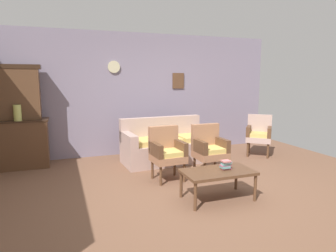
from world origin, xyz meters
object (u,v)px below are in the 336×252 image
(armchair_near_couch_end, at_px, (167,151))
(armchair_row_middle, at_px, (209,148))
(vase_on_cabinet, at_px, (17,113))
(floral_couch, at_px, (166,146))
(side_cabinet, at_px, (18,144))
(coffee_table, at_px, (218,174))
(book_stack_on_table, at_px, (226,165))
(wingback_chair_by_fireplace, at_px, (259,133))

(armchair_near_couch_end, distance_m, armchair_row_middle, 0.78)
(vase_on_cabinet, relative_size, floral_couch, 0.16)
(vase_on_cabinet, distance_m, armchair_near_couch_end, 2.86)
(side_cabinet, xyz_separation_m, vase_on_cabinet, (0.06, -0.17, 0.61))
(armchair_row_middle, relative_size, coffee_table, 0.90)
(armchair_near_couch_end, relative_size, book_stack_on_table, 5.70)
(side_cabinet, bearing_deg, vase_on_cabinet, -70.91)
(armchair_near_couch_end, xyz_separation_m, book_stack_on_table, (0.52, -1.04, -0.01))
(coffee_table, distance_m, book_stack_on_table, 0.17)
(side_cabinet, bearing_deg, armchair_row_middle, -27.23)
(wingback_chair_by_fireplace, height_order, coffee_table, wingback_chair_by_fireplace)
(vase_on_cabinet, bearing_deg, armchair_near_couch_end, -31.26)
(side_cabinet, relative_size, wingback_chair_by_fireplace, 1.28)
(floral_couch, bearing_deg, wingback_chair_by_fireplace, -5.88)
(vase_on_cabinet, xyz_separation_m, floral_couch, (2.76, -0.39, -0.75))
(wingback_chair_by_fireplace, relative_size, coffee_table, 0.90)
(armchair_near_couch_end, bearing_deg, book_stack_on_table, -63.51)
(floral_couch, distance_m, wingback_chair_by_fireplace, 2.14)
(wingback_chair_by_fireplace, bearing_deg, floral_couch, 174.12)
(wingback_chair_by_fireplace, distance_m, coffee_table, 2.82)
(floral_couch, bearing_deg, armchair_row_middle, -69.37)
(floral_couch, xyz_separation_m, wingback_chair_by_fireplace, (2.12, -0.22, 0.17))
(side_cabinet, height_order, floral_couch, side_cabinet)
(armchair_row_middle, relative_size, wingback_chair_by_fireplace, 1.00)
(vase_on_cabinet, bearing_deg, wingback_chair_by_fireplace, -7.13)
(vase_on_cabinet, distance_m, book_stack_on_table, 3.88)
(armchair_near_couch_end, xyz_separation_m, wingback_chair_by_fireplace, (2.48, 0.84, 0.00))
(armchair_row_middle, bearing_deg, side_cabinet, 152.77)
(armchair_row_middle, bearing_deg, armchair_near_couch_end, 177.23)
(vase_on_cabinet, bearing_deg, book_stack_on_table, -40.56)
(coffee_table, bearing_deg, side_cabinet, 136.81)
(book_stack_on_table, bearing_deg, wingback_chair_by_fireplace, 43.71)
(side_cabinet, bearing_deg, wingback_chair_by_fireplace, -9.00)
(vase_on_cabinet, xyz_separation_m, armchair_near_couch_end, (2.39, -1.45, -0.58))
(wingback_chair_by_fireplace, bearing_deg, armchair_near_couch_end, -161.27)
(vase_on_cabinet, distance_m, floral_couch, 2.88)
(side_cabinet, bearing_deg, book_stack_on_table, -41.88)
(side_cabinet, xyz_separation_m, armchair_row_middle, (3.23, -1.66, 0.03))
(side_cabinet, height_order, armchair_row_middle, side_cabinet)
(coffee_table, bearing_deg, armchair_row_middle, 68.91)
(floral_couch, relative_size, book_stack_on_table, 11.57)
(armchair_row_middle, height_order, wingback_chair_by_fireplace, same)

